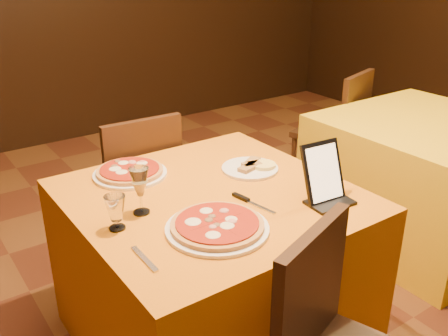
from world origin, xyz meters
TOP-DOWN VIEW (x-y plane):
  - main_table at (-0.51, 0.47)m, footprint 1.10×1.10m
  - side_table at (1.08, 0.51)m, footprint 1.10×1.10m
  - chair_main_far at (-0.51, 1.26)m, footprint 0.40×0.40m
  - chair_side_far at (1.08, 1.31)m, footprint 0.51×0.51m
  - pizza_near at (-0.66, 0.21)m, footprint 0.37×0.37m
  - pizza_far at (-0.71, 0.83)m, footprint 0.33×0.33m
  - cutlet_dish at (-0.23, 0.57)m, footprint 0.26×0.26m
  - wine_glass at (-0.82, 0.48)m, footprint 0.08×0.08m
  - water_glass at (-0.95, 0.43)m, footprint 0.08×0.08m
  - tablet at (-0.18, 0.17)m, footprint 0.18×0.11m
  - knife at (-0.43, 0.27)m, footprint 0.05×0.19m
  - fork_near at (-0.96, 0.19)m, footprint 0.02×0.17m
  - fork_far at (-0.56, 0.87)m, footprint 0.03×0.16m

SIDE VIEW (x-z plane):
  - main_table at x=-0.51m, z-range 0.00..0.75m
  - side_table at x=1.08m, z-range 0.00..0.75m
  - chair_main_far at x=-0.51m, z-range 0.00..0.91m
  - chair_side_far at x=1.08m, z-range 0.00..0.91m
  - knife at x=-0.43m, z-range 0.75..0.76m
  - fork_near at x=-0.96m, z-range 0.75..0.76m
  - fork_far at x=-0.56m, z-range 0.75..0.76m
  - cutlet_dish at x=-0.23m, z-range 0.75..0.78m
  - pizza_near at x=-0.66m, z-range 0.75..0.78m
  - pizza_far at x=-0.71m, z-range 0.75..0.78m
  - water_glass at x=-0.95m, z-range 0.75..0.88m
  - wine_glass at x=-0.82m, z-range 0.75..0.94m
  - tablet at x=-0.18m, z-range 0.75..0.99m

